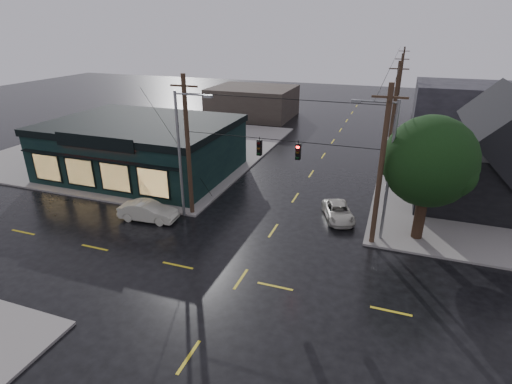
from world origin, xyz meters
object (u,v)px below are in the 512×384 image
(utility_pole_nw, at_px, (193,214))
(sedan_cream, at_px, (148,211))
(suv_silver, at_px, (338,212))
(corner_tree, at_px, (429,162))
(utility_pole_ne, at_px, (371,243))

(utility_pole_nw, bearing_deg, sedan_cream, -140.89)
(sedan_cream, relative_size, suv_silver, 1.07)
(corner_tree, height_order, utility_pole_ne, corner_tree)
(utility_pole_nw, relative_size, suv_silver, 2.55)
(corner_tree, height_order, sedan_cream, corner_tree)
(corner_tree, relative_size, utility_pole_nw, 0.79)
(utility_pole_ne, xyz_separation_m, suv_silver, (-2.61, 2.83, 0.55))
(corner_tree, xyz_separation_m, utility_pole_nw, (-15.73, -1.63, -5.35))
(sedan_cream, bearing_deg, utility_pole_ne, -87.73)
(suv_silver, bearing_deg, utility_pole_nw, 174.47)
(utility_pole_nw, distance_m, suv_silver, 10.78)
(utility_pole_nw, height_order, utility_pole_ne, same)
(utility_pole_ne, bearing_deg, suv_silver, 132.69)
(suv_silver, bearing_deg, sedan_cream, 179.84)
(utility_pole_nw, height_order, suv_silver, utility_pole_nw)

